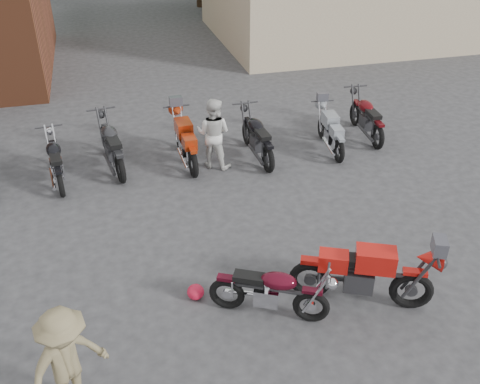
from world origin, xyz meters
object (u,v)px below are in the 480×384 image
object	(u,v)px
vintage_motorcycle	(271,289)
helmet	(196,292)
person_tan	(68,364)
row_bike_4	(185,139)
person_light	(213,133)
row_bike_6	(331,129)
row_bike_2	(55,159)
row_bike_3	(111,143)
row_bike_7	(367,115)
row_bike_5	(257,135)
sportbike	(365,271)

from	to	relation	value
vintage_motorcycle	helmet	world-z (taller)	vintage_motorcycle
person_tan	row_bike_4	xyz separation A→B (m)	(2.55, 6.39, -0.23)
row_bike_4	person_light	bearing A→B (deg)	-125.58
person_tan	row_bike_6	xyz separation A→B (m)	(6.10, 6.12, -0.29)
helmet	row_bike_2	world-z (taller)	row_bike_2
helmet	row_bike_3	size ratio (longest dim) A/B	0.13
row_bike_3	row_bike_7	xyz separation A→B (m)	(6.42, 0.04, -0.03)
vintage_motorcycle	row_bike_2	xyz separation A→B (m)	(-3.26, 5.24, 0.02)
vintage_motorcycle	person_light	size ratio (longest dim) A/B	1.09
row_bike_5	row_bike_6	distance (m)	1.87
sportbike	helmet	world-z (taller)	sportbike
vintage_motorcycle	row_bike_7	world-z (taller)	row_bike_7
person_light	row_bike_4	size ratio (longest dim) A/B	0.81
sportbike	row_bike_3	distance (m)	6.70
row_bike_2	row_bike_5	world-z (taller)	row_bike_5
row_bike_7	helmet	bearing A→B (deg)	136.50
row_bike_5	row_bike_6	xyz separation A→B (m)	(1.87, -0.05, -0.05)
helmet	row_bike_3	world-z (taller)	row_bike_3
vintage_motorcycle	row_bike_7	size ratio (longest dim) A/B	0.90
vintage_motorcycle	row_bike_5	world-z (taller)	row_bike_5
sportbike	row_bike_5	size ratio (longest dim) A/B	1.06
row_bike_3	row_bike_5	size ratio (longest dim) A/B	1.04
row_bike_2	row_bike_7	size ratio (longest dim) A/B	0.93
sportbike	row_bike_7	distance (m)	6.43
row_bike_3	row_bike_4	distance (m)	1.69
row_bike_4	row_bike_7	xyz separation A→B (m)	(4.74, 0.22, -0.01)
vintage_motorcycle	person_light	world-z (taller)	person_light
vintage_motorcycle	row_bike_2	world-z (taller)	row_bike_2
person_light	row_bike_7	world-z (taller)	person_light
person_tan	row_bike_2	world-z (taller)	person_tan
row_bike_5	vintage_motorcycle	bearing A→B (deg)	163.14
row_bike_2	row_bike_5	size ratio (longest dim) A/B	0.92
row_bike_3	person_tan	bearing A→B (deg)	164.20
vintage_motorcycle	row_bike_4	size ratio (longest dim) A/B	0.89
row_bike_3	row_bike_7	bearing A→B (deg)	-97.86
row_bike_2	row_bike_5	xyz separation A→B (m)	(4.59, -0.04, 0.04)
row_bike_2	row_bike_6	xyz separation A→B (m)	(6.45, -0.09, -0.01)
row_bike_4	sportbike	bearing A→B (deg)	-163.75
vintage_motorcycle	row_bike_6	bearing A→B (deg)	85.69
row_bike_4	row_bike_5	xyz separation A→B (m)	(1.68, -0.22, -0.00)
row_bike_5	helmet	bearing A→B (deg)	149.80
person_tan	row_bike_3	distance (m)	6.64
vintage_motorcycle	row_bike_4	bearing A→B (deg)	121.24
helmet	person_light	distance (m)	4.60
sportbike	row_bike_2	xyz separation A→B (m)	(-4.75, 5.34, -0.08)
row_bike_6	row_bike_2	bearing A→B (deg)	95.12
person_tan	row_bike_7	distance (m)	9.85
vintage_motorcycle	person_light	distance (m)	5.04
person_tan	row_bike_7	bearing A→B (deg)	8.17
person_light	row_bike_4	bearing A→B (deg)	-1.78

